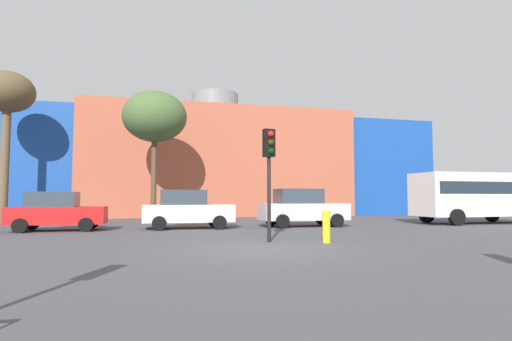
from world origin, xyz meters
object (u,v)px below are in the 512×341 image
(parked_car_1, at_px, (57,211))
(bollard_yellow_0, at_px, (326,227))
(parked_car_2, at_px, (187,209))
(bare_tree_0, at_px, (155,117))
(white_bus, at_px, (475,194))
(traffic_light_island, at_px, (269,158))
(bare_tree_1, at_px, (7,97))
(parked_car_3, at_px, (302,208))

(parked_car_1, height_order, bollard_yellow_0, parked_car_1)
(parked_car_2, xyz_separation_m, bare_tree_0, (-1.52, 6.14, 5.37))
(white_bus, xyz_separation_m, bare_tree_0, (-17.06, 6.33, 4.62))
(traffic_light_island, distance_m, bare_tree_1, 18.87)
(parked_car_1, distance_m, parked_car_2, 5.46)
(parked_car_2, bearing_deg, parked_car_1, 180.00)
(parked_car_2, relative_size, parked_car_3, 0.96)
(traffic_light_island, bearing_deg, parked_car_2, -170.90)
(parked_car_3, relative_size, bollard_yellow_0, 4.22)
(white_bus, relative_size, bare_tree_1, 0.77)
(bollard_yellow_0, bearing_deg, parked_car_2, 118.34)
(parked_car_1, height_order, bare_tree_1, bare_tree_1)
(parked_car_3, height_order, white_bus, white_bus)
(traffic_light_island, distance_m, bare_tree_0, 13.49)
(white_bus, bearing_deg, parked_car_3, 178.90)
(white_bus, distance_m, bare_tree_0, 18.78)
(parked_car_3, bearing_deg, white_bus, -1.10)
(parked_car_3, bearing_deg, parked_car_1, -180.00)
(bare_tree_0, height_order, bollard_yellow_0, bare_tree_0)
(parked_car_3, bearing_deg, bollard_yellow_0, -104.38)
(traffic_light_island, relative_size, bare_tree_0, 0.46)
(parked_car_1, height_order, white_bus, white_bus)
(white_bus, height_order, traffic_light_island, traffic_light_island)
(parked_car_3, bearing_deg, bare_tree_0, 139.14)
(white_bus, relative_size, bare_tree_0, 0.87)
(parked_car_1, height_order, traffic_light_island, traffic_light_island)
(parked_car_3, bearing_deg, traffic_light_island, -118.56)
(parked_car_2, xyz_separation_m, parked_car_3, (5.57, 0.00, 0.04))
(parked_car_2, xyz_separation_m, white_bus, (15.54, -0.19, 0.75))
(parked_car_1, xyz_separation_m, bollard_yellow_0, (9.24, -7.00, -0.32))
(bare_tree_1, relative_size, bollard_yellow_0, 8.79)
(traffic_light_island, bearing_deg, bare_tree_0, -173.08)
(bare_tree_0, height_order, bare_tree_1, bare_tree_1)
(bare_tree_0, bearing_deg, parked_car_3, -40.86)
(parked_car_1, relative_size, bare_tree_0, 0.49)
(parked_car_3, bearing_deg, parked_car_2, -180.00)
(white_bus, distance_m, traffic_light_island, 14.81)
(parked_car_2, bearing_deg, bollard_yellow_0, -61.66)
(bare_tree_1, bearing_deg, white_bus, -16.63)
(parked_car_2, height_order, white_bus, white_bus)
(parked_car_2, distance_m, bollard_yellow_0, 7.96)
(white_bus, xyz_separation_m, traffic_light_island, (-13.43, -6.16, 1.04))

